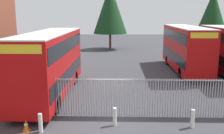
{
  "coord_description": "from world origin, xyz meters",
  "views": [
    {
      "loc": [
        0.45,
        -13.39,
        5.64
      ],
      "look_at": [
        0.0,
        4.0,
        2.0
      ],
      "focal_mm": 40.98,
      "sensor_mm": 36.0,
      "label": 1
    }
  ],
  "objects": [
    {
      "name": "bollard_near_right",
      "position": [
        4.19,
        -1.27,
        0.47
      ],
      "size": [
        0.2,
        0.2,
        0.95
      ],
      "primitive_type": "cylinder",
      "color": "silver",
      "rests_on": "ground"
    },
    {
      "name": "bollard_center_front",
      "position": [
        0.27,
        -1.14,
        0.47
      ],
      "size": [
        0.2,
        0.2,
        0.95
      ],
      "primitive_type": "cylinder",
      "color": "silver",
      "rests_on": "ground"
    },
    {
      "name": "tree_short_side",
      "position": [
        -0.91,
        27.83,
        6.36
      ],
      "size": [
        5.37,
        5.37,
        10.2
      ],
      "color": "#4C3823",
      "rests_on": "ground"
    },
    {
      "name": "double_decker_bus_near_gate",
      "position": [
        -4.22,
        3.82,
        2.42
      ],
      "size": [
        2.54,
        10.81,
        4.42
      ],
      "color": "#B70C0C",
      "rests_on": "ground"
    },
    {
      "name": "ground_plane",
      "position": [
        0.0,
        8.0,
        0.0
      ],
      "size": [
        100.0,
        100.0,
        0.0
      ],
      "primitive_type": "plane",
      "color": "#3D3D42"
    },
    {
      "name": "palisade_fence",
      "position": [
        -0.19,
        0.0,
        1.18
      ],
      "size": [
        15.86,
        0.14,
        2.35
      ],
      "color": "gray",
      "rests_on": "ground"
    },
    {
      "name": "bollard_near_left",
      "position": [
        -3.3,
        -2.0,
        0.47
      ],
      "size": [
        0.2,
        0.2,
        0.95
      ],
      "primitive_type": "cylinder",
      "color": "silver",
      "rests_on": "ground"
    },
    {
      "name": "traffic_cone_by_gate",
      "position": [
        -4.05,
        -1.89,
        0.29
      ],
      "size": [
        0.34,
        0.34,
        0.59
      ],
      "color": "orange",
      "rests_on": "ground"
    },
    {
      "name": "double_decker_bus_behind_fence_left",
      "position": [
        7.05,
        11.9,
        2.42
      ],
      "size": [
        2.54,
        10.81,
        4.42
      ],
      "color": "#B70C0C",
      "rests_on": "ground"
    },
    {
      "name": "tree_tall_back",
      "position": [
        13.48,
        23.23,
        5.34
      ],
      "size": [
        4.9,
        4.9,
        8.85
      ],
      "color": "#4C3823",
      "rests_on": "ground"
    }
  ]
}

